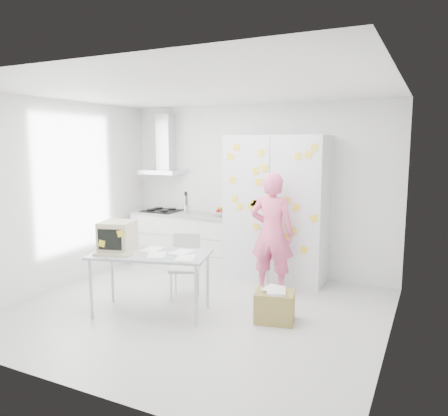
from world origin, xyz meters
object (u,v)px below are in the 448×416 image
at_px(chair, 186,262).
at_px(cardboard_box, 275,306).
at_px(desk, 129,244).
at_px(person, 272,233).

bearing_deg(chair, cardboard_box, -32.52).
bearing_deg(chair, desk, -137.44).
relative_size(desk, chair, 1.79).
xyz_separation_m(person, desk, (-1.34, -1.43, 0.00)).
relative_size(person, desk, 1.10).
bearing_deg(cardboard_box, person, 112.08).
distance_m(chair, cardboard_box, 1.43).
bearing_deg(chair, person, 13.77).
height_order(person, desk, person).
relative_size(chair, cardboard_box, 1.68).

